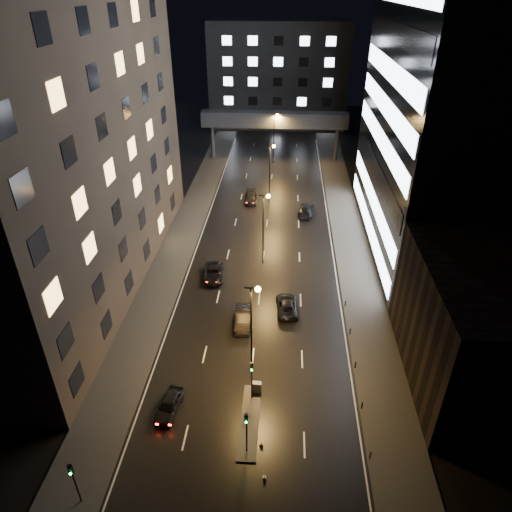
# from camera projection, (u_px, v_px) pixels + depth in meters

# --- Properties ---
(ground) EXTENTS (160.00, 160.00, 0.00)m
(ground) POSITION_uv_depth(u_px,v_px,m) (267.00, 223.00, 72.17)
(ground) COLOR black
(ground) RESTS_ON ground
(sidewalk_left) EXTENTS (5.00, 110.00, 0.15)m
(sidewalk_left) POSITION_uv_depth(u_px,v_px,m) (183.00, 235.00, 68.60)
(sidewalk_left) COLOR #383533
(sidewalk_left) RESTS_ON ground
(sidewalk_right) EXTENTS (5.00, 110.00, 0.15)m
(sidewalk_right) POSITION_uv_depth(u_px,v_px,m) (350.00, 241.00, 67.14)
(sidewalk_right) COLOR #383533
(sidewalk_right) RESTS_ON ground
(building_left) EXTENTS (15.00, 48.00, 40.00)m
(building_left) POSITION_uv_depth(u_px,v_px,m) (55.00, 119.00, 49.46)
(building_left) COLOR #2D2319
(building_left) RESTS_ON ground
(building_right_low) EXTENTS (10.00, 18.00, 12.00)m
(building_right_low) POSITION_uv_depth(u_px,v_px,m) (471.00, 326.00, 41.45)
(building_right_low) COLOR black
(building_right_low) RESTS_ON ground
(building_right_glass) EXTENTS (20.00, 36.00, 45.00)m
(building_right_glass) POSITION_uv_depth(u_px,v_px,m) (472.00, 80.00, 55.64)
(building_right_glass) COLOR black
(building_right_glass) RESTS_ON ground
(building_far) EXTENTS (34.00, 14.00, 25.00)m
(building_far) POSITION_uv_depth(u_px,v_px,m) (278.00, 75.00, 115.17)
(building_far) COLOR #333335
(building_far) RESTS_ON ground
(skybridge) EXTENTS (30.00, 3.00, 10.00)m
(skybridge) POSITION_uv_depth(u_px,v_px,m) (274.00, 120.00, 93.44)
(skybridge) COLOR #333335
(skybridge) RESTS_ON ground
(median_island) EXTENTS (1.60, 8.00, 0.15)m
(median_island) POSITION_uv_depth(u_px,v_px,m) (250.00, 421.00, 39.70)
(median_island) COLOR #383533
(median_island) RESTS_ON ground
(traffic_signal_near) EXTENTS (0.28, 0.34, 4.40)m
(traffic_signal_near) POSITION_uv_depth(u_px,v_px,m) (252.00, 375.00, 40.26)
(traffic_signal_near) COLOR black
(traffic_signal_near) RESTS_ON median_island
(traffic_signal_far) EXTENTS (0.28, 0.34, 4.40)m
(traffic_signal_far) POSITION_uv_depth(u_px,v_px,m) (246.00, 427.00, 35.57)
(traffic_signal_far) COLOR black
(traffic_signal_far) RESTS_ON median_island
(traffic_signal_corner) EXTENTS (0.28, 0.34, 4.40)m
(traffic_signal_corner) POSITION_uv_depth(u_px,v_px,m) (73.00, 478.00, 32.07)
(traffic_signal_corner) COLOR black
(traffic_signal_corner) RESTS_ON ground
(bollard_row) EXTENTS (0.12, 25.12, 0.90)m
(bollard_row) POSITION_uv_depth(u_px,v_px,m) (359.00, 385.00, 42.77)
(bollard_row) COLOR black
(bollard_row) RESTS_ON ground
(streetlight_near) EXTENTS (1.45, 0.50, 10.15)m
(streetlight_near) POSITION_uv_depth(u_px,v_px,m) (253.00, 319.00, 41.49)
(streetlight_near) COLOR black
(streetlight_near) RESTS_ON ground
(streetlight_mid_a) EXTENTS (1.45, 0.50, 10.15)m
(streetlight_mid_a) POSITION_uv_depth(u_px,v_px,m) (264.00, 221.00, 58.56)
(streetlight_mid_a) COLOR black
(streetlight_mid_a) RESTS_ON ground
(streetlight_mid_b) EXTENTS (1.45, 0.50, 10.15)m
(streetlight_mid_b) POSITION_uv_depth(u_px,v_px,m) (271.00, 166.00, 75.62)
(streetlight_mid_b) COLOR black
(streetlight_mid_b) RESTS_ON ground
(streetlight_far) EXTENTS (1.45, 0.50, 10.15)m
(streetlight_far) POSITION_uv_depth(u_px,v_px,m) (275.00, 132.00, 92.68)
(streetlight_far) COLOR black
(streetlight_far) RESTS_ON ground
(car_away_a) EXTENTS (2.21, 4.41, 1.44)m
(car_away_a) POSITION_uv_depth(u_px,v_px,m) (169.00, 405.00, 40.39)
(car_away_a) COLOR black
(car_away_a) RESTS_ON ground
(car_away_b) EXTENTS (2.00, 5.02, 1.62)m
(car_away_b) POSITION_uv_depth(u_px,v_px,m) (243.00, 318.00, 50.59)
(car_away_b) COLOR black
(car_away_b) RESTS_ON ground
(car_away_c) EXTENTS (2.98, 5.41, 1.43)m
(car_away_c) POSITION_uv_depth(u_px,v_px,m) (214.00, 273.00, 58.59)
(car_away_c) COLOR black
(car_away_c) RESTS_ON ground
(car_away_d) EXTENTS (2.27, 5.12, 1.46)m
(car_away_d) POSITION_uv_depth(u_px,v_px,m) (251.00, 198.00, 78.78)
(car_away_d) COLOR black
(car_away_d) RESTS_ON ground
(car_toward_a) EXTENTS (2.74, 5.26, 1.41)m
(car_toward_a) POSITION_uv_depth(u_px,v_px,m) (287.00, 305.00, 52.77)
(car_toward_a) COLOR black
(car_toward_a) RESTS_ON ground
(car_toward_b) EXTENTS (2.97, 5.88, 1.64)m
(car_toward_b) POSITION_uv_depth(u_px,v_px,m) (306.00, 209.00, 74.61)
(car_toward_b) COLOR black
(car_toward_b) RESTS_ON ground
(utility_cabinet) EXTENTS (0.85, 0.46, 1.20)m
(utility_cabinet) POSITION_uv_depth(u_px,v_px,m) (257.00, 387.00, 42.10)
(utility_cabinet) COLOR #525254
(utility_cabinet) RESTS_ON median_island
(cone_a) EXTENTS (0.39, 0.39, 0.57)m
(cone_a) POSITION_uv_depth(u_px,v_px,m) (264.00, 478.00, 34.96)
(cone_a) COLOR #E53F0C
(cone_a) RESTS_ON ground
(cone_b) EXTENTS (0.44, 0.44, 0.55)m
(cone_b) POSITION_uv_depth(u_px,v_px,m) (261.00, 444.00, 37.51)
(cone_b) COLOR orange
(cone_b) RESTS_ON ground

